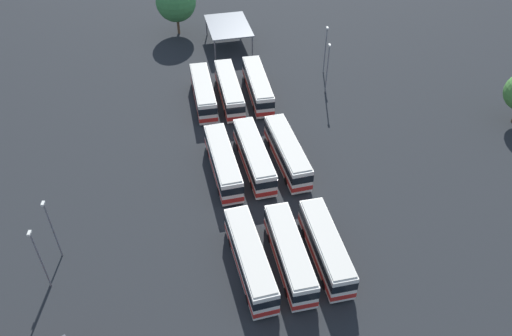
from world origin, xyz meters
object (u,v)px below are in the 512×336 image
Objects in this scene: bus_row1_slot1 at (254,156)px; lamp_post_mid_lot at (40,258)px; bus_row1_slot0 at (287,152)px; lamp_post_near_entrance at (325,48)px; bus_row0_slot2 at (250,259)px; bus_row2_slot2 at (203,92)px; bus_row2_slot1 at (229,89)px; lamp_post_by_building at (52,228)px; lamp_post_far_corner at (327,67)px; tree_south_edge at (176,1)px; bus_row1_slot2 at (223,162)px; bus_row0_slot1 at (290,254)px; maintenance_shelter at (228,26)px; bus_row0_slot0 at (326,247)px; bus_row2_slot0 at (258,86)px.

bus_row1_slot1 is 26.54m from lamp_post_mid_lot.
lamp_post_near_entrance reaches higher than bus_row1_slot0.
bus_row0_slot2 is 30.71m from bus_row2_slot2.
bus_row2_slot1 is 33.00m from lamp_post_by_building.
lamp_post_far_corner is at bearing -42.48° from lamp_post_mid_lot.
bus_row1_slot1 is at bearing -161.34° from tree_south_edge.
tree_south_edge is at bearing 59.52° from lamp_post_near_entrance.
lamp_post_mid_lot is 1.01× the size of lamp_post_by_building.
bus_row0_slot2 is 1.01× the size of bus_row1_slot2.
bus_row0_slot1 is 3.95m from bus_row0_slot2.
maintenance_shelter reaches higher than bus_row0_slot2.
bus_row1_slot0 is at bearing -3.24° from bus_row0_slot1.
bus_row0_slot2 and bus_row2_slot1 have the same top height.
bus_row1_slot0 is 0.98× the size of bus_row2_slot1.
bus_row0_slot0 is at bearing -92.48° from lamp_post_by_building.
maintenance_shelter is 20.80m from lamp_post_far_corner.
bus_row1_slot0 is (15.18, 2.78, 0.00)m from bus_row0_slot0.
bus_row0_slot0 is at bearing -80.42° from bus_row0_slot2.
tree_south_edge is (19.68, 23.12, 1.45)m from lamp_post_far_corner.
bus_row1_slot1 is at bearing 25.23° from bus_row0_slot0.
lamp_post_far_corner is 1.04× the size of lamp_post_near_entrance.
bus_row2_slot2 is 34.22m from lamp_post_mid_lot.
maintenance_shelter is 51.65m from lamp_post_mid_lot.
maintenance_shelter reaches higher than bus_row1_slot0.
bus_row2_slot1 is at bearing -1.92° from bus_row1_slot2.
bus_row0_slot2 is at bearing -176.72° from maintenance_shelter.
bus_row0_slot2 is 31.71m from bus_row2_slot0.
bus_row1_slot1 is 31.99m from maintenance_shelter.
lamp_post_near_entrance is at bearing -38.43° from lamp_post_mid_lot.
bus_row2_slot1 is (30.19, 6.34, 0.00)m from bus_row0_slot1.
bus_row1_slot1 is (-0.67, 4.06, 0.00)m from bus_row1_slot0.
bus_row2_slot0 is 1.34× the size of tree_south_edge.
lamp_post_by_building is at bearing 144.41° from bus_row2_slot0.
lamp_post_near_entrance is (8.18, -18.13, 2.32)m from bus_row2_slot2.
bus_row0_slot0 and bus_row1_slot0 have the same top height.
bus_row1_slot2 is at bearing 11.40° from bus_row0_slot2.
bus_row1_slot2 is at bearing 38.19° from bus_row0_slot0.
bus_row1_slot0 and bus_row1_slot2 have the same top height.
bus_row2_slot2 is at bearing 11.42° from bus_row0_slot2.
bus_row0_slot1 is 1.52× the size of lamp_post_by_building.
bus_row1_slot2 is 1.53× the size of lamp_post_far_corner.
bus_row2_slot1 is (14.27, 7.24, 0.00)m from bus_row1_slot0.
bus_row1_slot1 is 1.58× the size of lamp_post_mid_lot.
maintenance_shelter is at bearing 3.28° from bus_row0_slot2.
lamp_post_mid_lot reaches higher than bus_row0_slot1.
lamp_post_by_building is 50.34m from tree_south_edge.
tree_south_edge is at bearing 32.74° from bus_row2_slot0.
lamp_post_far_corner is 30.39m from tree_south_edge.
bus_row0_slot0 is at bearing -141.81° from bus_row1_slot2.
bus_row0_slot0 is 0.92× the size of bus_row2_slot0.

